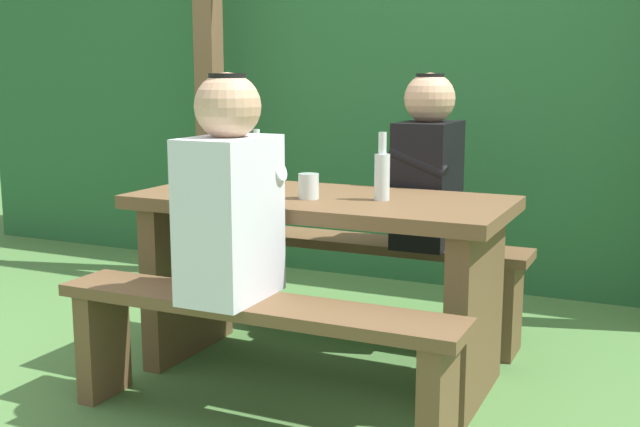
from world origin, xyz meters
TOP-DOWN VIEW (x-y plane):
  - ground_plane at (0.00, 0.00)m, footprint 12.00×12.00m
  - hedge_backdrop at (0.00, 1.83)m, footprint 6.40×0.76m
  - pergola_post_left at (-1.23, 1.16)m, footprint 0.12×0.12m
  - picnic_table at (0.00, 0.00)m, footprint 1.40×0.64m
  - bench_near at (0.00, -0.51)m, footprint 1.40×0.24m
  - bench_far at (0.00, 0.51)m, footprint 1.40×0.24m
  - person_white_shirt at (-0.08, -0.51)m, footprint 0.25×0.35m
  - person_black_coat at (0.26, 0.51)m, footprint 0.25×0.35m
  - drinking_glass at (-0.01, -0.08)m, footprint 0.08×0.08m
  - bottle_left at (0.25, 0.00)m, footprint 0.06×0.06m
  - bottle_right at (-0.24, -0.05)m, footprint 0.06×0.06m
  - cell_phone at (-0.16, -0.15)m, footprint 0.09×0.15m

SIDE VIEW (x-z plane):
  - ground_plane at x=0.00m, z-range 0.00..0.00m
  - bench_near at x=0.00m, z-range 0.10..0.53m
  - bench_far at x=0.00m, z-range 0.10..0.53m
  - picnic_table at x=0.00m, z-range 0.13..0.83m
  - cell_phone at x=-0.16m, z-range 0.70..0.71m
  - drinking_glass at x=-0.01m, z-range 0.70..0.79m
  - person_white_shirt at x=-0.08m, z-range 0.41..1.13m
  - person_black_coat at x=0.26m, z-range 0.41..1.13m
  - bottle_right at x=-0.24m, z-range 0.67..0.92m
  - bottle_left at x=0.25m, z-range 0.68..0.92m
  - hedge_backdrop at x=0.00m, z-range 0.00..1.93m
  - pergola_post_left at x=-1.23m, z-range 0.00..2.05m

